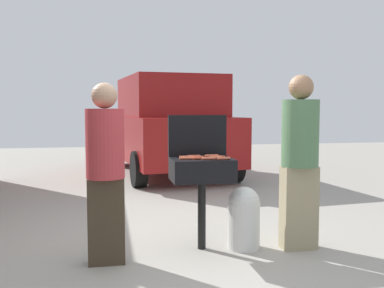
# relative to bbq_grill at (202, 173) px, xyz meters

# --- Properties ---
(ground_plane) EXTENTS (24.00, 24.00, 0.00)m
(ground_plane) POSITION_rel_bbq_grill_xyz_m (-0.25, -0.06, -0.76)
(ground_plane) COLOR #9E998E
(bbq_grill) EXTENTS (0.60, 0.44, 0.90)m
(bbq_grill) POSITION_rel_bbq_grill_xyz_m (0.00, 0.00, 0.00)
(bbq_grill) COLOR black
(bbq_grill) RESTS_ON ground
(grill_lid_open) EXTENTS (0.60, 0.05, 0.42)m
(grill_lid_open) POSITION_rel_bbq_grill_xyz_m (0.00, 0.22, 0.35)
(grill_lid_open) COLOR black
(grill_lid_open) RESTS_ON bbq_grill
(hot_dog_0) EXTENTS (0.13, 0.03, 0.03)m
(hot_dog_0) POSITION_rel_bbq_grill_xyz_m (0.04, -0.13, 0.15)
(hot_dog_0) COLOR #C6593D
(hot_dog_0) RESTS_ON bbq_grill
(hot_dog_1) EXTENTS (0.13, 0.04, 0.03)m
(hot_dog_1) POSITION_rel_bbq_grill_xyz_m (0.14, 0.01, 0.15)
(hot_dog_1) COLOR #B74C33
(hot_dog_1) RESTS_ON bbq_grill
(hot_dog_2) EXTENTS (0.13, 0.04, 0.03)m
(hot_dog_2) POSITION_rel_bbq_grill_xyz_m (-0.15, 0.04, 0.15)
(hot_dog_2) COLOR #C6593D
(hot_dog_2) RESTS_ON bbq_grill
(hot_dog_3) EXTENTS (0.13, 0.03, 0.03)m
(hot_dog_3) POSITION_rel_bbq_grill_xyz_m (-0.17, -0.07, 0.15)
(hot_dog_3) COLOR #C6593D
(hot_dog_3) RESTS_ON bbq_grill
(hot_dog_4) EXTENTS (0.13, 0.03, 0.03)m
(hot_dog_4) POSITION_rel_bbq_grill_xyz_m (-0.07, -0.04, 0.15)
(hot_dog_4) COLOR #AD4228
(hot_dog_4) RESTS_ON bbq_grill
(hot_dog_5) EXTENTS (0.13, 0.03, 0.03)m
(hot_dog_5) POSITION_rel_bbq_grill_xyz_m (-0.06, 0.09, 0.15)
(hot_dog_5) COLOR #B74C33
(hot_dog_5) RESTS_ON bbq_grill
(hot_dog_6) EXTENTS (0.13, 0.03, 0.03)m
(hot_dog_6) POSITION_rel_bbq_grill_xyz_m (0.10, -0.08, 0.15)
(hot_dog_6) COLOR #C6593D
(hot_dog_6) RESTS_ON bbq_grill
(hot_dog_7) EXTENTS (0.13, 0.04, 0.03)m
(hot_dog_7) POSITION_rel_bbq_grill_xyz_m (-0.04, -0.09, 0.15)
(hot_dog_7) COLOR #AD4228
(hot_dog_7) RESTS_ON bbq_grill
(hot_dog_8) EXTENTS (0.13, 0.04, 0.03)m
(hot_dog_8) POSITION_rel_bbq_grill_xyz_m (0.11, 0.08, 0.15)
(hot_dog_8) COLOR #C6593D
(hot_dog_8) RESTS_ON bbq_grill
(hot_dog_9) EXTENTS (0.13, 0.03, 0.03)m
(hot_dog_9) POSITION_rel_bbq_grill_xyz_m (-0.05, 0.00, 0.15)
(hot_dog_9) COLOR #AD4228
(hot_dog_9) RESTS_ON bbq_grill
(hot_dog_10) EXTENTS (0.13, 0.04, 0.03)m
(hot_dog_10) POSITION_rel_bbq_grill_xyz_m (0.18, -0.15, 0.15)
(hot_dog_10) COLOR #C6593D
(hot_dog_10) RESTS_ON bbq_grill
(hot_dog_11) EXTENTS (0.13, 0.03, 0.03)m
(hot_dog_11) POSITION_rel_bbq_grill_xyz_m (0.16, -0.02, 0.15)
(hot_dog_11) COLOR #AD4228
(hot_dog_11) RESTS_ON bbq_grill
(hot_dog_12) EXTENTS (0.13, 0.03, 0.03)m
(hot_dog_12) POSITION_rel_bbq_grill_xyz_m (0.13, 0.12, 0.15)
(hot_dog_12) COLOR #AD4228
(hot_dog_12) RESTS_ON bbq_grill
(propane_tank) EXTENTS (0.32, 0.32, 0.62)m
(propane_tank) POSITION_rel_bbq_grill_xyz_m (0.41, -0.07, -0.44)
(propane_tank) COLOR silver
(propane_tank) RESTS_ON ground
(person_left) EXTENTS (0.34, 0.34, 1.61)m
(person_left) POSITION_rel_bbq_grill_xyz_m (-0.92, -0.25, 0.12)
(person_left) COLOR #3F3323
(person_left) RESTS_ON ground
(person_right) EXTENTS (0.36, 0.36, 1.71)m
(person_right) POSITION_rel_bbq_grill_xyz_m (0.94, -0.17, 0.17)
(person_right) COLOR gray
(person_right) RESTS_ON ground
(parked_minivan) EXTENTS (2.45, 4.59, 2.02)m
(parked_minivan) POSITION_rel_bbq_grill_xyz_m (0.35, 5.13, 0.27)
(parked_minivan) COLOR maroon
(parked_minivan) RESTS_ON ground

